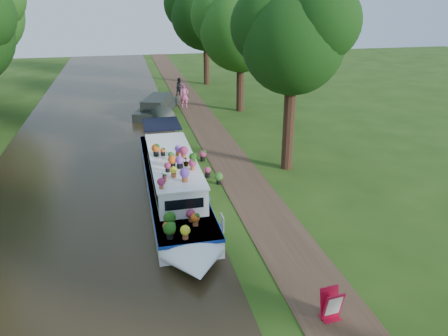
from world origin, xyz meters
TOP-DOWN VIEW (x-y plane):
  - ground at (0.00, 0.00)m, footprint 100.00×100.00m
  - canal_water at (-6.00, 0.00)m, footprint 10.00×100.00m
  - towpath at (1.20, 0.00)m, footprint 2.20×100.00m
  - plant_boat at (-2.25, 0.75)m, footprint 2.29×13.52m
  - tree_near_overhang at (3.79, 3.06)m, footprint 5.52×5.28m
  - tree_near_mid at (4.48, 15.08)m, footprint 6.90×6.60m
  - tree_near_far at (3.98, 26.09)m, footprint 7.59×7.26m
  - second_boat at (-1.75, 15.29)m, footprint 3.86×7.18m
  - sandwich_board at (1.03, -7.90)m, footprint 0.58×0.50m
  - pedestrian_pink at (0.50, 16.90)m, footprint 0.70×0.48m
  - pedestrian_dark at (0.71, 21.31)m, footprint 0.94×0.90m
  - verge_plant at (-0.60, 5.00)m, footprint 0.37×0.33m

SIDE VIEW (x-z plane):
  - ground at x=0.00m, z-range 0.00..0.00m
  - canal_water at x=-6.00m, z-range 0.00..0.02m
  - towpath at x=1.20m, z-range 0.00..0.03m
  - verge_plant at x=-0.60m, z-range 0.00..0.40m
  - sandwich_board at x=1.03m, z-range -0.01..0.89m
  - second_boat at x=-1.75m, z-range -0.12..1.18m
  - pedestrian_dark at x=0.71m, z-range 0.03..1.56m
  - plant_boat at x=-2.25m, z-range -0.28..1.99m
  - pedestrian_pink at x=0.50m, z-range 0.03..1.87m
  - tree_near_mid at x=4.48m, z-range 1.74..11.14m
  - tree_near_overhang at x=3.79m, z-range 2.11..11.10m
  - tree_near_far at x=3.98m, z-range 1.90..12.20m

